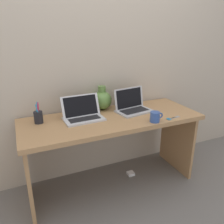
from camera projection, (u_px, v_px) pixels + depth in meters
The scene contains 10 objects.
ground_plane at pixel (112, 183), 2.29m from camera, with size 6.00×6.00×0.00m, color slate.
back_wall at pixel (98, 59), 2.17m from camera, with size 4.40×0.04×2.40m, color #BCAD99.
desk at pixel (112, 132), 2.09m from camera, with size 1.62×0.61×0.72m.
laptop_left at pixel (82, 113), 1.99m from camera, with size 0.35×0.24×0.20m.
laptop_right at pixel (132, 105), 2.18m from camera, with size 0.36×0.27×0.22m.
green_vase at pixel (102, 100), 2.21m from camera, with size 0.19×0.19×0.23m.
coffee_mug at pixel (155, 117), 1.92m from camera, with size 0.12×0.08×0.09m.
pen_cup at pixel (38, 117), 1.90m from camera, with size 0.07×0.07×0.18m.
scissors at pixel (171, 118), 2.00m from camera, with size 0.15×0.06×0.01m.
power_brick at pixel (131, 174), 2.42m from camera, with size 0.07×0.07×0.03m, color white.
Camera 1 is at (-0.76, -1.74, 1.47)m, focal length 36.14 mm.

